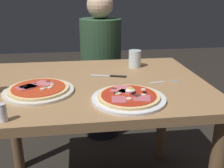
{
  "coord_description": "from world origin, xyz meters",
  "views": [
    {
      "loc": [
        -0.07,
        -1.24,
        1.19
      ],
      "look_at": [
        0.08,
        -0.12,
        0.78
      ],
      "focal_mm": 41.9,
      "sensor_mm": 36.0,
      "label": 1
    }
  ],
  "objects_px": {
    "fork": "(163,82)",
    "diner_person": "(101,71)",
    "dining_table": "(93,103)",
    "water_glass_near": "(135,60)",
    "salt_shaker": "(3,113)",
    "knife": "(111,76)",
    "pizza_across_left": "(39,90)",
    "pizza_foreground": "(129,97)"
  },
  "relations": [
    {
      "from": "salt_shaker",
      "to": "fork",
      "type": "bearing_deg",
      "value": 25.03
    },
    {
      "from": "dining_table",
      "to": "pizza_foreground",
      "type": "relative_size",
      "value": 3.62
    },
    {
      "from": "pizza_foreground",
      "to": "fork",
      "type": "distance_m",
      "value": 0.29
    },
    {
      "from": "pizza_across_left",
      "to": "salt_shaker",
      "type": "bearing_deg",
      "value": -108.07
    },
    {
      "from": "dining_table",
      "to": "pizza_across_left",
      "type": "distance_m",
      "value": 0.3
    },
    {
      "from": "water_glass_near",
      "to": "diner_person",
      "type": "bearing_deg",
      "value": 106.03
    },
    {
      "from": "water_glass_near",
      "to": "fork",
      "type": "distance_m",
      "value": 0.31
    },
    {
      "from": "pizza_across_left",
      "to": "dining_table",
      "type": "bearing_deg",
      "value": 22.79
    },
    {
      "from": "dining_table",
      "to": "fork",
      "type": "distance_m",
      "value": 0.37
    },
    {
      "from": "fork",
      "to": "diner_person",
      "type": "height_order",
      "value": "diner_person"
    },
    {
      "from": "water_glass_near",
      "to": "salt_shaker",
      "type": "bearing_deg",
      "value": -134.66
    },
    {
      "from": "dining_table",
      "to": "diner_person",
      "type": "height_order",
      "value": "diner_person"
    },
    {
      "from": "dining_table",
      "to": "salt_shaker",
      "type": "distance_m",
      "value": 0.53
    },
    {
      "from": "fork",
      "to": "diner_person",
      "type": "xyz_separation_m",
      "value": [
        -0.23,
        0.83,
        -0.19
      ]
    },
    {
      "from": "water_glass_near",
      "to": "knife",
      "type": "bearing_deg",
      "value": -135.12
    },
    {
      "from": "pizza_foreground",
      "to": "knife",
      "type": "height_order",
      "value": "pizza_foreground"
    },
    {
      "from": "knife",
      "to": "pizza_foreground",
      "type": "bearing_deg",
      "value": -84.15
    },
    {
      "from": "diner_person",
      "to": "knife",
      "type": "bearing_deg",
      "value": 89.05
    },
    {
      "from": "salt_shaker",
      "to": "diner_person",
      "type": "relative_size",
      "value": 0.06
    },
    {
      "from": "pizza_foreground",
      "to": "pizza_across_left",
      "type": "relative_size",
      "value": 0.99
    },
    {
      "from": "pizza_across_left",
      "to": "fork",
      "type": "distance_m",
      "value": 0.6
    },
    {
      "from": "knife",
      "to": "salt_shaker",
      "type": "relative_size",
      "value": 2.87
    },
    {
      "from": "dining_table",
      "to": "diner_person",
      "type": "bearing_deg",
      "value": 81.7
    },
    {
      "from": "knife",
      "to": "diner_person",
      "type": "relative_size",
      "value": 0.16
    },
    {
      "from": "water_glass_near",
      "to": "fork",
      "type": "relative_size",
      "value": 0.64
    },
    {
      "from": "water_glass_near",
      "to": "diner_person",
      "type": "relative_size",
      "value": 0.09
    },
    {
      "from": "water_glass_near",
      "to": "salt_shaker",
      "type": "distance_m",
      "value": 0.86
    },
    {
      "from": "pizza_foreground",
      "to": "fork",
      "type": "xyz_separation_m",
      "value": [
        0.21,
        0.19,
        -0.01
      ]
    },
    {
      "from": "water_glass_near",
      "to": "knife",
      "type": "distance_m",
      "value": 0.24
    },
    {
      "from": "fork",
      "to": "diner_person",
      "type": "bearing_deg",
      "value": 105.64
    },
    {
      "from": "water_glass_near",
      "to": "knife",
      "type": "xyz_separation_m",
      "value": [
        -0.17,
        -0.17,
        -0.04
      ]
    },
    {
      "from": "dining_table",
      "to": "water_glass_near",
      "type": "height_order",
      "value": "water_glass_near"
    },
    {
      "from": "salt_shaker",
      "to": "diner_person",
      "type": "xyz_separation_m",
      "value": [
        0.45,
        1.15,
        -0.22
      ]
    },
    {
      "from": "dining_table",
      "to": "diner_person",
      "type": "relative_size",
      "value": 0.97
    },
    {
      "from": "dining_table",
      "to": "fork",
      "type": "bearing_deg",
      "value": -8.83
    },
    {
      "from": "fork",
      "to": "knife",
      "type": "height_order",
      "value": "knife"
    },
    {
      "from": "pizza_across_left",
      "to": "fork",
      "type": "bearing_deg",
      "value": 4.98
    },
    {
      "from": "water_glass_near",
      "to": "fork",
      "type": "height_order",
      "value": "water_glass_near"
    },
    {
      "from": "salt_shaker",
      "to": "knife",
      "type": "bearing_deg",
      "value": 45.51
    },
    {
      "from": "dining_table",
      "to": "pizza_across_left",
      "type": "bearing_deg",
      "value": -157.21
    },
    {
      "from": "dining_table",
      "to": "water_glass_near",
      "type": "distance_m",
      "value": 0.39
    },
    {
      "from": "water_glass_near",
      "to": "dining_table",
      "type": "bearing_deg",
      "value": -138.07
    }
  ]
}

